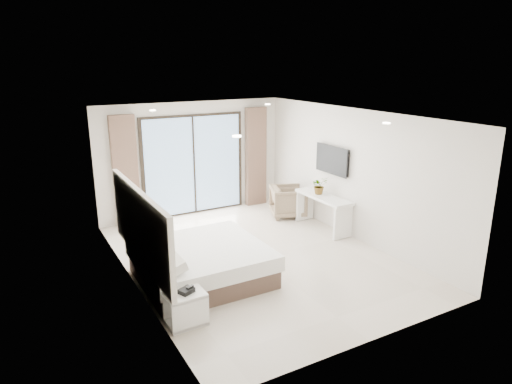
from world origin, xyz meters
The scene contains 8 objects.
ground centered at (0.00, 0.00, 0.00)m, with size 6.20×6.20×0.00m, color beige.
room_shell centered at (-0.20, 0.72, 1.58)m, with size 4.62×6.22×2.72m.
bed centered at (-1.27, -0.33, 0.31)m, with size 2.08×1.98×0.72m.
nightstand centered at (-1.99, -1.49, 0.25)m, with size 0.54×0.45×0.49m.
phone centered at (-1.97, -1.51, 0.52)m, with size 0.20×0.16×0.07m, color black.
console_desk centered at (2.04, 0.63, 0.56)m, with size 0.47×1.52×0.77m.
plant centered at (2.04, 0.79, 0.92)m, with size 0.35×0.38×0.30m, color #33662D.
armchair centered at (1.85, 1.73, 0.40)m, with size 0.78×0.73×0.81m, color #91775F.
Camera 1 is at (-3.92, -6.97, 3.61)m, focal length 32.00 mm.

